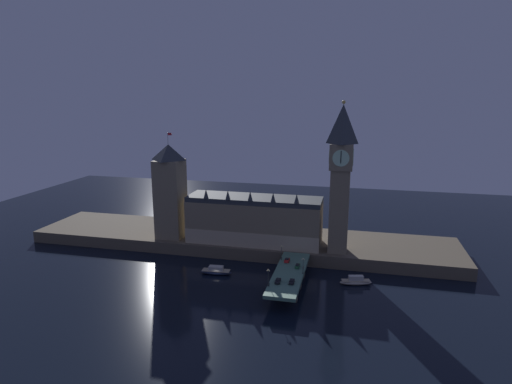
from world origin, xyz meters
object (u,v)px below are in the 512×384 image
Objects in this scene: clock_tower at (341,174)px; victoria_tower at (170,191)px; car_southbound_lead at (292,281)px; boat_downstream at (356,281)px; pedestrian_mid_walk at (303,268)px; street_lamp_mid at (303,264)px; car_southbound_trail at (297,266)px; street_lamp_near at (268,276)px; car_northbound_lead at (287,260)px; car_northbound_trail at (278,281)px; pedestrian_far_rail at (282,258)px; street_lamp_far at (282,250)px; boat_upstream at (216,271)px; pedestrian_near_rail at (269,284)px.

clock_tower is 85.70m from victoria_tower.
boat_downstream is at bearing 37.60° from car_southbound_lead.
car_southbound_lead is at bearing -142.40° from boat_downstream.
street_lamp_mid is at bearing -83.96° from pedestrian_mid_walk.
clock_tower is at bearing 64.76° from pedestrian_mid_walk.
boat_downstream is (24.34, 2.65, -5.66)m from car_southbound_trail.
car_northbound_lead is at bearing 83.27° from street_lamp_near.
clock_tower is at bearing 112.07° from boat_downstream.
street_lamp_mid is at bearing -157.64° from boat_downstream.
car_northbound_trail is 14.05m from street_lamp_mid.
pedestrian_far_rail reaches higher than boat_downstream.
car_northbound_trail is 35.93m from boat_downstream.
pedestrian_mid_walk is 0.25× the size of street_lamp_near.
car_northbound_lead is at bearing 90.00° from car_northbound_trail.
victoria_tower is at bearing 157.83° from pedestrian_mid_walk.
car_southbound_lead is 0.69× the size of street_lamp_far.
car_southbound_lead is 0.61× the size of street_lamp_near.
car_southbound_trail is 36.65m from boat_upstream.
street_lamp_near is at bearing -90.00° from street_lamp_far.
victoria_tower is 81.12m from pedestrian_near_rail.
car_northbound_lead reaches higher than car_southbound_lead.
clock_tower reaches higher than street_lamp_far.
street_lamp_near is at bearing -127.85° from street_lamp_mid.
pedestrian_far_rail is (61.33, -20.61, -22.73)m from victoria_tower.
pedestrian_near_rail is (-2.66, -26.07, 0.14)m from car_northbound_lead.
pedestrian_far_rail is at bearing 109.54° from car_southbound_lead.
victoria_tower is at bearing 148.13° from car_southbound_lead.
street_lamp_mid is at bearing 53.43° from pedestrian_near_rail.
car_northbound_trail is at bearing -34.39° from victoria_tower.
street_lamp_mid is 40.75m from boat_upstream.
pedestrian_far_rail is 3.74m from street_lamp_far.
car_southbound_lead is (69.31, -43.09, -22.91)m from victoria_tower.
car_northbound_trail is 1.04× the size of car_southbound_lead.
victoria_tower is at bearing 155.42° from street_lamp_mid.
clock_tower is 45.64m from car_northbound_lead.
street_lamp_mid is (11.44, 14.72, -0.06)m from street_lamp_near.
car_northbound_trail is at bearing 52.73° from street_lamp_near.
car_northbound_lead reaches higher than car_southbound_trail.
car_southbound_lead is at bearing -75.90° from car_northbound_lead.
pedestrian_mid_walk reaches higher than pedestrian_far_rail.
street_lamp_far reaches higher than pedestrian_mid_walk.
pedestrian_far_rail reaches higher than car_northbound_trail.
car_southbound_trail is (5.32, 16.80, -0.07)m from car_northbound_trail.
street_lamp_far is 30.61m from boat_upstream.
street_lamp_near is (-3.06, -4.02, 3.63)m from car_northbound_trail.
street_lamp_mid reaches higher than pedestrian_near_rail.
pedestrian_near_rail is 0.27× the size of street_lamp_far.
car_northbound_lead is 0.29× the size of boat_downstream.
boat_downstream is (8.94, -22.05, -41.39)m from clock_tower.
car_northbound_lead is 30.31m from boat_downstream.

